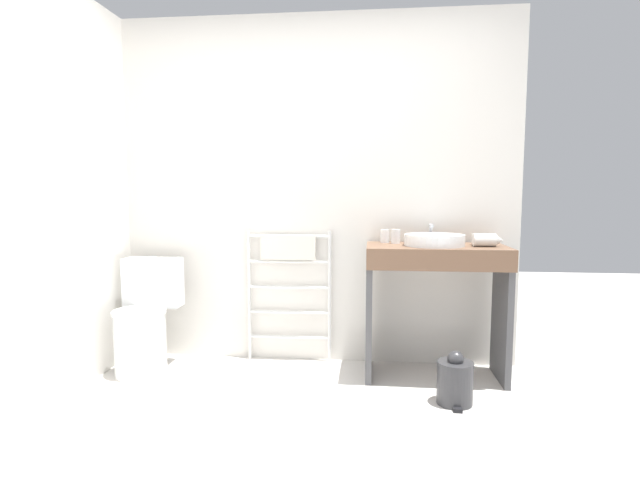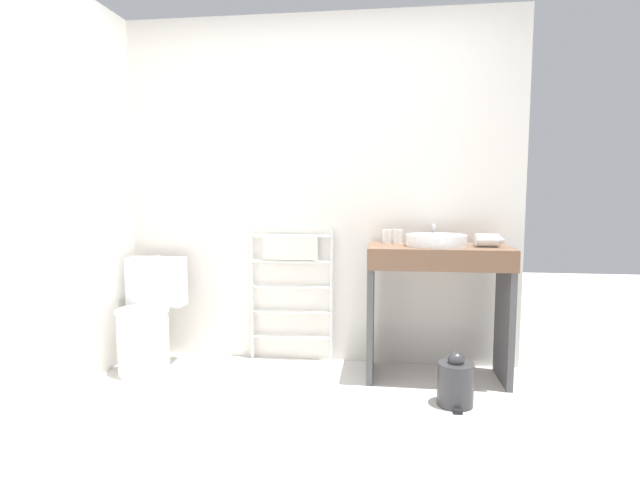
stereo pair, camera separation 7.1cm
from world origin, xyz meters
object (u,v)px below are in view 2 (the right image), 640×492
object	(u,v)px
trash_bin	(455,382)
toilet	(148,322)
cup_near_edge	(398,237)
sink_basin	(436,240)
cup_near_wall	(387,236)
towel_radiator	(291,268)
hair_dryer	(488,240)

from	to	relation	value
trash_bin	toilet	bearing A→B (deg)	170.61
cup_near_edge	sink_basin	bearing A→B (deg)	-26.59
cup_near_wall	sink_basin	bearing A→B (deg)	-27.17
cup_near_wall	cup_near_edge	distance (m)	0.08
cup_near_edge	trash_bin	xyz separation A→B (m)	(0.33, -0.54, -0.80)
toilet	sink_basin	xyz separation A→B (m)	(1.97, 0.08, 0.59)
toilet	cup_near_wall	size ratio (longest dim) A/B	8.49
toilet	cup_near_wall	world-z (taller)	cup_near_wall
towel_radiator	toilet	bearing A→B (deg)	-162.12
sink_basin	hair_dryer	distance (m)	0.32
cup_near_edge	trash_bin	bearing A→B (deg)	-58.46
hair_dryer	sink_basin	bearing A→B (deg)	178.27
towel_radiator	hair_dryer	bearing A→B (deg)	-10.30
toilet	hair_dryer	size ratio (longest dim) A/B	4.20
toilet	trash_bin	world-z (taller)	toilet
toilet	trash_bin	xyz separation A→B (m)	(2.06, -0.34, -0.20)
cup_near_wall	hair_dryer	size ratio (longest dim) A/B	0.49
towel_radiator	sink_basin	distance (m)	1.06
toilet	hair_dryer	world-z (taller)	hair_dryer
cup_near_edge	trash_bin	world-z (taller)	cup_near_edge
trash_bin	cup_near_wall	bearing A→B (deg)	124.86
towel_radiator	hair_dryer	distance (m)	1.37
cup_near_edge	cup_near_wall	bearing A→B (deg)	150.94
cup_near_wall	trash_bin	size ratio (longest dim) A/B	0.29
toilet	trash_bin	distance (m)	2.09
sink_basin	cup_near_wall	bearing A→B (deg)	152.83
toilet	cup_near_edge	size ratio (longest dim) A/B	8.10
toilet	towel_radiator	size ratio (longest dim) A/B	0.81
sink_basin	trash_bin	xyz separation A→B (m)	(0.09, -0.42, -0.79)
cup_near_edge	hair_dryer	size ratio (longest dim) A/B	0.52
cup_near_wall	cup_near_edge	world-z (taller)	cup_near_edge
toilet	towel_radiator	distance (m)	1.07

